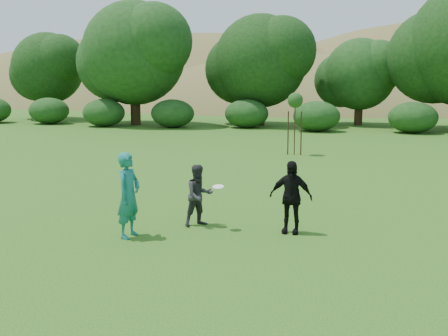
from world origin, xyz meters
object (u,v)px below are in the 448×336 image
object	(u,v)px
player_grey	(199,195)
player_black	(291,197)
sapling	(295,102)
player_teal	(129,195)

from	to	relation	value
player_grey	player_black	xyz separation A→B (m)	(2.23, -0.09, 0.10)
player_black	sapling	distance (m)	13.21
player_teal	player_grey	world-z (taller)	player_teal
player_grey	player_black	size ratio (longest dim) A/B	0.88
player_teal	player_black	world-z (taller)	player_teal
player_grey	player_black	distance (m)	2.24
player_black	sapling	world-z (taller)	sapling
player_teal	player_grey	size ratio (longest dim) A/B	1.29
player_grey	player_teal	bearing A→B (deg)	-175.79
player_grey	sapling	bearing A→B (deg)	44.18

